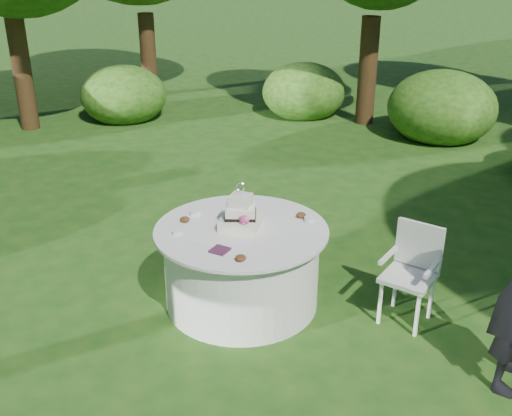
# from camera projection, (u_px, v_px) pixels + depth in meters

# --- Properties ---
(ground) EXTENTS (80.00, 80.00, 0.00)m
(ground) POSITION_uv_depth(u_px,v_px,m) (242.00, 302.00, 5.63)
(ground) COLOR #163D10
(ground) RESTS_ON ground
(napkins) EXTENTS (0.14, 0.14, 0.02)m
(napkins) POSITION_uv_depth(u_px,v_px,m) (220.00, 250.00, 4.92)
(napkins) COLOR #491F3B
(napkins) RESTS_ON table
(feather_plume) EXTENTS (0.48, 0.07, 0.01)m
(feather_plume) POSITION_uv_depth(u_px,v_px,m) (201.00, 242.00, 5.06)
(feather_plume) COLOR white
(feather_plume) RESTS_ON table
(table) EXTENTS (1.56, 1.56, 0.77)m
(table) POSITION_uv_depth(u_px,v_px,m) (242.00, 266.00, 5.48)
(table) COLOR silver
(table) RESTS_ON ground
(cake) EXTENTS (0.42, 0.42, 0.43)m
(cake) POSITION_uv_depth(u_px,v_px,m) (241.00, 215.00, 5.30)
(cake) COLOR silver
(cake) RESTS_ON table
(chair) EXTENTS (0.46, 0.45, 0.89)m
(chair) POSITION_uv_depth(u_px,v_px,m) (413.00, 266.00, 5.21)
(chair) COLOR silver
(chair) RESTS_ON ground
(votives) EXTENTS (1.09, 0.90, 0.04)m
(votives) POSITION_uv_depth(u_px,v_px,m) (230.00, 217.00, 5.50)
(votives) COLOR white
(votives) RESTS_ON table
(petal_cups) EXTENTS (0.97, 1.08, 0.05)m
(petal_cups) POSITION_uv_depth(u_px,v_px,m) (243.00, 229.00, 5.24)
(petal_cups) COLOR #562D16
(petal_cups) RESTS_ON table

